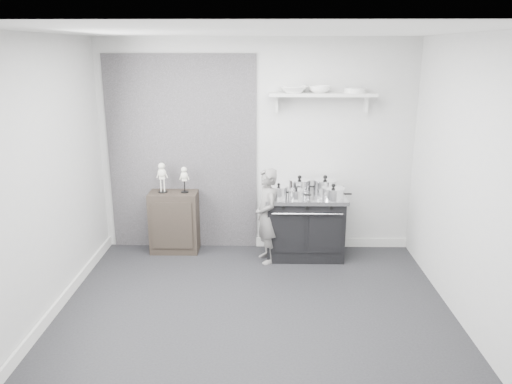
# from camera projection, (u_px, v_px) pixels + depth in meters

# --- Properties ---
(ground) EXTENTS (4.00, 4.00, 0.00)m
(ground) POSITION_uv_depth(u_px,v_px,m) (254.00, 313.00, 5.00)
(ground) COLOR black
(ground) RESTS_ON ground
(room_shell) EXTENTS (4.02, 3.62, 2.71)m
(room_shell) POSITION_uv_depth(u_px,v_px,m) (244.00, 150.00, 4.69)
(room_shell) COLOR beige
(room_shell) RESTS_ON ground
(wall_shelf) EXTENTS (1.30, 0.26, 0.24)m
(wall_shelf) POSITION_uv_depth(u_px,v_px,m) (322.00, 95.00, 6.04)
(wall_shelf) COLOR silver
(wall_shelf) RESTS_ON room_shell
(stove) EXTENTS (1.00, 0.63, 0.80)m
(stove) POSITION_uv_depth(u_px,v_px,m) (305.00, 225.00, 6.30)
(stove) COLOR black
(stove) RESTS_ON ground
(side_cabinet) EXTENTS (0.61, 0.36, 0.80)m
(side_cabinet) POSITION_uv_depth(u_px,v_px,m) (175.00, 222.00, 6.45)
(side_cabinet) COLOR black
(side_cabinet) RESTS_ON ground
(child) EXTENTS (0.39, 0.49, 1.18)m
(child) POSITION_uv_depth(u_px,v_px,m) (267.00, 216.00, 6.08)
(child) COLOR slate
(child) RESTS_ON ground
(pot_front_left) EXTENTS (0.30, 0.22, 0.18)m
(pot_front_left) POSITION_uv_depth(u_px,v_px,m) (279.00, 192.00, 6.07)
(pot_front_left) COLOR white
(pot_front_left) RESTS_ON stove
(pot_back_left) EXTENTS (0.37, 0.29, 0.23)m
(pot_back_left) POSITION_uv_depth(u_px,v_px,m) (299.00, 186.00, 6.27)
(pot_back_left) COLOR white
(pot_back_left) RESTS_ON stove
(pot_back_right) EXTENTS (0.39, 0.31, 0.23)m
(pot_back_right) POSITION_uv_depth(u_px,v_px,m) (325.00, 186.00, 6.26)
(pot_back_right) COLOR white
(pot_back_right) RESTS_ON stove
(pot_front_right) EXTENTS (0.37, 0.28, 0.19)m
(pot_front_right) POSITION_uv_depth(u_px,v_px,m) (333.00, 193.00, 6.01)
(pot_front_right) COLOR white
(pot_front_right) RESTS_ON stove
(pot_front_center) EXTENTS (0.28, 0.20, 0.15)m
(pot_front_center) POSITION_uv_depth(u_px,v_px,m) (296.00, 194.00, 6.02)
(pot_front_center) COLOR white
(pot_front_center) RESTS_ON stove
(skeleton_full) EXTENTS (0.12, 0.08, 0.44)m
(skeleton_full) POSITION_uv_depth(u_px,v_px,m) (162.00, 175.00, 6.28)
(skeleton_full) COLOR beige
(skeleton_full) RESTS_ON side_cabinet
(skeleton_torso) EXTENTS (0.11, 0.07, 0.38)m
(skeleton_torso) POSITION_uv_depth(u_px,v_px,m) (184.00, 178.00, 6.29)
(skeleton_torso) COLOR beige
(skeleton_torso) RESTS_ON side_cabinet
(bowl_large) EXTENTS (0.33, 0.33, 0.08)m
(bowl_large) POSITION_uv_depth(u_px,v_px,m) (293.00, 89.00, 6.02)
(bowl_large) COLOR white
(bowl_large) RESTS_ON wall_shelf
(bowl_small) EXTENTS (0.26, 0.26, 0.08)m
(bowl_small) POSITION_uv_depth(u_px,v_px,m) (320.00, 89.00, 6.02)
(bowl_small) COLOR white
(bowl_small) RESTS_ON wall_shelf
(plate_stack) EXTENTS (0.27, 0.27, 0.06)m
(plate_stack) POSITION_uv_depth(u_px,v_px,m) (355.00, 90.00, 6.01)
(plate_stack) COLOR silver
(plate_stack) RESTS_ON wall_shelf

